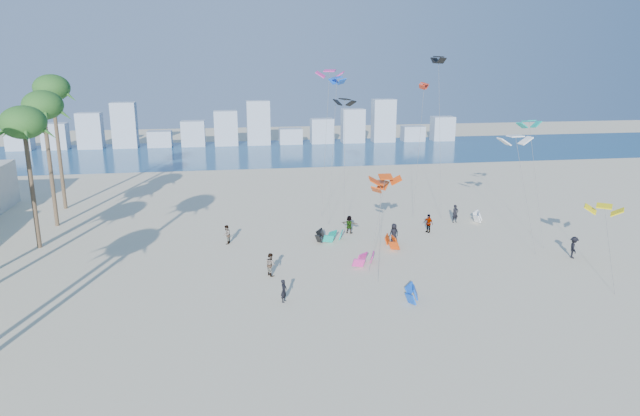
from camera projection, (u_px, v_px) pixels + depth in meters
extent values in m
plane|color=beige|center=(312.00, 357.00, 32.86)|extent=(220.00, 220.00, 0.00)
plane|color=navy|center=(254.00, 153.00, 101.59)|extent=(220.00, 220.00, 0.00)
imported|color=black|center=(284.00, 291.00, 40.00)|extent=(0.63, 0.71, 1.64)
imported|color=gray|center=(271.00, 264.00, 44.82)|extent=(1.01, 1.10, 1.82)
imported|color=black|center=(394.00, 233.00, 52.65)|extent=(0.98, 0.73, 1.84)
imported|color=gray|center=(428.00, 223.00, 55.78)|extent=(0.93, 1.16, 1.84)
imported|color=black|center=(574.00, 247.00, 48.66)|extent=(1.11, 1.39, 1.88)
imported|color=gray|center=(349.00, 224.00, 55.53)|extent=(1.67, 1.26, 1.76)
imported|color=black|center=(455.00, 214.00, 59.06)|extent=(0.76, 0.58, 1.87)
imported|color=gray|center=(227.00, 235.00, 52.35)|extent=(0.85, 0.99, 1.76)
cylinder|color=#595959|center=(379.00, 230.00, 45.60)|extent=(1.51, 5.54, 6.52)
cylinder|color=#595959|center=(344.00, 165.00, 56.71)|extent=(0.91, 4.84, 12.48)
cylinder|color=#595959|center=(525.00, 195.00, 50.07)|extent=(1.07, 3.44, 9.88)
cylinder|color=#595959|center=(333.00, 150.00, 59.39)|extent=(1.74, 4.99, 14.48)
cylinder|color=#595959|center=(419.00, 149.00, 62.58)|extent=(2.71, 6.01, 13.71)
cylinder|color=#595959|center=(609.00, 248.00, 43.75)|extent=(2.52, 5.85, 5.02)
cylinder|color=#595959|center=(326.00, 144.00, 61.43)|extent=(1.54, 3.84, 15.15)
cylinder|color=#595959|center=(536.00, 183.00, 52.53)|extent=(0.47, 5.42, 10.79)
cylinder|color=#595959|center=(377.00, 224.00, 45.96)|extent=(1.80, 2.28, 7.26)
cylinder|color=#595959|center=(440.00, 137.00, 60.81)|extent=(0.57, 4.78, 16.60)
cylinder|color=brown|center=(32.00, 187.00, 50.14)|extent=(0.40, 0.40, 11.22)
ellipsoid|color=#24571E|center=(23.00, 122.00, 48.70)|extent=(3.80, 3.80, 2.85)
cylinder|color=brown|center=(50.00, 167.00, 56.66)|extent=(0.40, 0.40, 12.10)
ellipsoid|color=#24571E|center=(43.00, 105.00, 55.10)|extent=(3.80, 3.80, 2.85)
cylinder|color=brown|center=(59.00, 150.00, 63.03)|extent=(0.40, 0.40, 13.38)
ellipsoid|color=#24571E|center=(52.00, 88.00, 61.31)|extent=(3.80, 3.80, 2.85)
cube|color=#9EADBF|center=(20.00, 142.00, 104.43)|extent=(4.40, 3.00, 3.00)
cube|color=#9EADBF|center=(55.00, 136.00, 105.13)|extent=(4.40, 3.00, 4.80)
cube|color=#9EADBF|center=(90.00, 131.00, 105.83)|extent=(4.40, 3.00, 6.60)
cube|color=#9EADBF|center=(125.00, 125.00, 106.53)|extent=(4.40, 3.00, 8.40)
cube|color=#9EADBF|center=(160.00, 139.00, 108.16)|extent=(4.40, 3.00, 3.00)
cube|color=#9EADBF|center=(193.00, 133.00, 108.86)|extent=(4.40, 3.00, 4.80)
cube|color=#9EADBF|center=(226.00, 128.00, 109.56)|extent=(4.40, 3.00, 6.60)
cube|color=#9EADBF|center=(258.00, 123.00, 110.27)|extent=(4.40, 3.00, 8.40)
cube|color=#9EADBF|center=(291.00, 136.00, 111.89)|extent=(4.40, 3.00, 3.00)
cube|color=#9EADBF|center=(322.00, 131.00, 112.60)|extent=(4.40, 3.00, 4.80)
cube|color=#9EADBF|center=(353.00, 126.00, 113.30)|extent=(4.40, 3.00, 6.60)
cube|color=#9EADBF|center=(383.00, 121.00, 114.00)|extent=(4.40, 3.00, 8.40)
cube|color=#9EADBF|center=(413.00, 134.00, 115.63)|extent=(4.40, 3.00, 3.00)
cube|color=#9EADBF|center=(442.00, 128.00, 116.33)|extent=(4.40, 3.00, 4.80)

